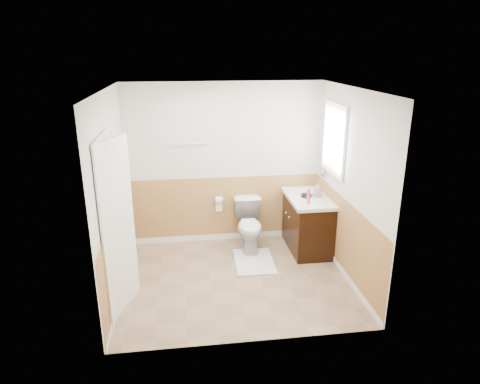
{
  "coord_description": "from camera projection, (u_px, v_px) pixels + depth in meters",
  "views": [
    {
      "loc": [
        -0.61,
        -5.01,
        2.94
      ],
      "look_at": [
        0.1,
        0.25,
        1.15
      ],
      "focal_mm": 31.82,
      "sensor_mm": 36.0,
      "label": 1
    }
  ],
  "objects": [
    {
      "name": "bath_mat",
      "position": [
        254.0,
        261.0,
        6.18
      ],
      "size": [
        0.58,
        0.82,
        0.02
      ],
      "primitive_type": "cube",
      "rotation": [
        0.0,
        0.0,
        -0.03
      ],
      "color": "white",
      "rests_on": "floor"
    },
    {
      "name": "window_glass",
      "position": [
        335.0,
        139.0,
        5.9
      ],
      "size": [
        0.01,
        0.7,
        0.9
      ],
      "primitive_type": "cube",
      "color": "white",
      "rests_on": "wall_right"
    },
    {
      "name": "wainscot_left",
      "position": [
        118.0,
        252.0,
        5.37
      ],
      "size": [
        0.0,
        2.6,
        2.6
      ],
      "primitive_type": "plane",
      "rotation": [
        1.57,
        0.0,
        1.57
      ],
      "color": "tan",
      "rests_on": "floor"
    },
    {
      "name": "door_knob",
      "position": [
        126.0,
        222.0,
        5.14
      ],
      "size": [
        0.06,
        0.06,
        0.06
      ],
      "primitive_type": "sphere",
      "color": "silver",
      "rests_on": "door"
    },
    {
      "name": "vanity_cabinet",
      "position": [
        307.0,
        223.0,
        6.53
      ],
      "size": [
        0.55,
        1.1,
        0.8
      ],
      "primitive_type": "cube",
      "color": "black",
      "rests_on": "floor"
    },
    {
      "name": "hair_dryer_handle",
      "position": [
        305.0,
        198.0,
        6.25
      ],
      "size": [
        0.03,
        0.03,
        0.07
      ],
      "primitive_type": "cylinder",
      "color": "black",
      "rests_on": "countertop"
    },
    {
      "name": "tp_holder_bar",
      "position": [
        219.0,
        200.0,
        6.64
      ],
      "size": [
        0.14,
        0.02,
        0.02
      ],
      "primitive_type": "cylinder",
      "rotation": [
        0.0,
        1.57,
        0.0
      ],
      "color": "silver",
      "rests_on": "wall_back"
    },
    {
      "name": "wainscot_right",
      "position": [
        344.0,
        239.0,
        5.75
      ],
      "size": [
        0.0,
        2.6,
        2.6
      ],
      "primitive_type": "plane",
      "rotation": [
        1.57,
        0.0,
        -1.57
      ],
      "color": "tan",
      "rests_on": "floor"
    },
    {
      "name": "window_frame",
      "position": [
        334.0,
        139.0,
        5.9
      ],
      "size": [
        0.04,
        0.8,
        1.0
      ],
      "primitive_type": "cube",
      "color": "white",
      "rests_on": "wall_right"
    },
    {
      "name": "towel_bar",
      "position": [
        188.0,
        144.0,
        6.31
      ],
      "size": [
        0.62,
        0.02,
        0.02
      ],
      "primitive_type": "cylinder",
      "rotation": [
        0.0,
        1.57,
        0.0
      ],
      "color": "silver",
      "rests_on": "wall_back"
    },
    {
      "name": "tp_roll",
      "position": [
        219.0,
        200.0,
        6.64
      ],
      "size": [
        0.1,
        0.11,
        0.11
      ],
      "primitive_type": "cylinder",
      "rotation": [
        0.0,
        1.57,
        0.0
      ],
      "color": "white",
      "rests_on": "tp_holder_bar"
    },
    {
      "name": "vanity_knob_right",
      "position": [
        286.0,
        213.0,
        6.54
      ],
      "size": [
        0.03,
        0.03,
        0.03
      ],
      "primitive_type": "sphere",
      "color": "silver",
      "rests_on": "vanity_cabinet"
    },
    {
      "name": "soap_dispenser",
      "position": [
        318.0,
        190.0,
        6.29
      ],
      "size": [
        0.11,
        0.11,
        0.2
      ],
      "primitive_type": "imported",
      "rotation": [
        0.0,
        0.0,
        0.28
      ],
      "color": "#8E95A0",
      "rests_on": "countertop"
    },
    {
      "name": "wall_front",
      "position": [
        251.0,
        233.0,
        4.1
      ],
      "size": [
        3.0,
        0.0,
        3.0
      ],
      "primitive_type": "plane",
      "rotation": [
        -1.57,
        0.0,
        0.0
      ],
      "color": "silver",
      "rests_on": "floor"
    },
    {
      "name": "lotion_bottle",
      "position": [
        309.0,
        196.0,
        6.01
      ],
      "size": [
        0.05,
        0.05,
        0.22
      ],
      "primitive_type": "cylinder",
      "color": "#E53B83",
      "rests_on": "countertop"
    },
    {
      "name": "countertop",
      "position": [
        307.0,
        197.0,
        6.4
      ],
      "size": [
        0.6,
        1.15,
        0.05
      ],
      "primitive_type": "cube",
      "color": "white",
      "rests_on": "vanity_cabinet"
    },
    {
      "name": "wainscot_front",
      "position": [
        251.0,
        300.0,
        4.35
      ],
      "size": [
        3.0,
        0.0,
        3.0
      ],
      "primitive_type": "plane",
      "rotation": [
        -1.57,
        0.0,
        0.0
      ],
      "color": "tan",
      "rests_on": "floor"
    },
    {
      "name": "faucet",
      "position": [
        317.0,
        187.0,
        6.53
      ],
      "size": [
        0.02,
        0.02,
        0.14
      ],
      "primitive_type": "cylinder",
      "color": "silver",
      "rests_on": "countertop"
    },
    {
      "name": "tp_sheet",
      "position": [
        219.0,
        207.0,
        6.67
      ],
      "size": [
        0.1,
        0.01,
        0.16
      ],
      "primitive_type": "cube",
      "color": "white",
      "rests_on": "tp_roll"
    },
    {
      "name": "sink_basin",
      "position": [
        305.0,
        192.0,
        6.53
      ],
      "size": [
        0.36,
        0.36,
        0.02
      ],
      "primitive_type": "cylinder",
      "color": "white",
      "rests_on": "countertop"
    },
    {
      "name": "toilet",
      "position": [
        249.0,
        226.0,
        6.49
      ],
      "size": [
        0.45,
        0.76,
        0.76
      ],
      "primitive_type": "imported",
      "rotation": [
        0.0,
        0.0,
        -0.03
      ],
      "color": "silver",
      "rests_on": "floor"
    },
    {
      "name": "wall_right",
      "position": [
        349.0,
        186.0,
        5.51
      ],
      "size": [
        0.0,
        3.0,
        3.0
      ],
      "primitive_type": "plane",
      "rotation": [
        1.57,
        0.0,
        -1.57
      ],
      "color": "silver",
      "rests_on": "floor"
    },
    {
      "name": "wall_back",
      "position": [
        224.0,
        165.0,
        6.54
      ],
      "size": [
        3.0,
        0.0,
        3.0
      ],
      "primitive_type": "plane",
      "rotation": [
        1.57,
        0.0,
        0.0
      ],
      "color": "silver",
      "rests_on": "floor"
    },
    {
      "name": "hair_dryer_body",
      "position": [
        306.0,
        195.0,
        6.3
      ],
      "size": [
        0.14,
        0.07,
        0.07
      ],
      "primitive_type": "cylinder",
      "rotation": [
        0.0,
        1.57,
        0.0
      ],
      "color": "black",
      "rests_on": "countertop"
    },
    {
      "name": "floor",
      "position": [
        235.0,
        279.0,
        5.72
      ],
      "size": [
        3.0,
        3.0,
        0.0
      ],
      "primitive_type": "plane",
      "color": "#8C7051",
      "rests_on": "ground"
    },
    {
      "name": "ceiling",
      "position": [
        234.0,
        89.0,
        4.92
      ],
      "size": [
        3.0,
        3.0,
        0.0
      ],
      "primitive_type": "plane",
      "rotation": [
        3.14,
        0.0,
        0.0
      ],
      "color": "white",
      "rests_on": "floor"
    },
    {
      "name": "mirror_panel",
      "position": [
        322.0,
        145.0,
        6.45
      ],
      "size": [
        0.02,
        0.35,
        0.9
      ],
      "primitive_type": "cube",
      "color": "silver",
      "rests_on": "wall_right"
    },
    {
      "name": "wall_left",
      "position": [
        112.0,
        196.0,
        5.13
      ],
      "size": [
        0.0,
        3.0,
        3.0
      ],
      "primitive_type": "plane",
      "rotation": [
        1.57,
        0.0,
        1.57
      ],
      "color": "silver",
      "rests_on": "floor"
    },
    {
      "name": "vanity_knob_left",
      "position": [
        289.0,
        217.0,
        6.35
      ],
      "size": [
        0.03,
        0.03,
        0.03
      ],
      "primitive_type": "sphere",
      "color": "#BCBBC2",
      "rests_on": "vanity_cabinet"
    },
    {
      "name": "door_frame",
      "position": [
        110.0,
        228.0,
        4.78
      ],
      "size": [
        0.02,
        0.92,
        2.1
      ],
      "primitive_type": "cube",
      "color": "white",
      "rests_on": "wall_left"
    },
    {
      "name": "wainscot_back",
      "position": [
        225.0,
        210.0,
        6.77
      ],
      "size": [
        3.0,
        0.0,
        3.0
      ],
      "primitive_type": "plane",
      "rotation": [
        1.57,
        0.0,
        0.0
      ],
      "color": "tan",
      "rests_on": "floor"
    },
    {
      "name": "door",
      "position": [
        117.0,
        228.0,
        4.8
      ],
      "size": [
        0.29,
        0.78,
        2.04
      ],
      "primitive_type": "cube",
      "rotation": [
        0.0,
        0.0,
        -0.31
      ],
      "color": "white",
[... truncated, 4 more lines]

